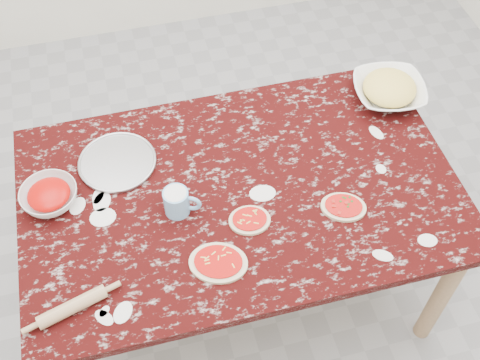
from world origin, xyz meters
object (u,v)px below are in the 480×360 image
at_px(rolling_pin, 72,307).
at_px(sauce_bowl, 50,197).
at_px(pizza_tray, 117,163).
at_px(cheese_bowl, 389,91).
at_px(worktable, 240,202).
at_px(flour_mug, 178,202).

bearing_deg(rolling_pin, sauce_bowl, 95.20).
xyz_separation_m(pizza_tray, cheese_bowl, (1.13, 0.07, 0.03)).
bearing_deg(cheese_bowl, sauce_bowl, -172.07).
height_order(worktable, flour_mug, flour_mug).
distance_m(worktable, sauce_bowl, 0.69).
distance_m(pizza_tray, flour_mug, 0.33).
height_order(worktable, cheese_bowl, cheese_bowl).
bearing_deg(sauce_bowl, pizza_tray, 25.21).
bearing_deg(rolling_pin, flour_mug, 36.65).
distance_m(sauce_bowl, rolling_pin, 0.45).
xyz_separation_m(sauce_bowl, cheese_bowl, (1.38, 0.19, 0.00)).
xyz_separation_m(sauce_bowl, rolling_pin, (0.04, -0.45, -0.01)).
distance_m(cheese_bowl, flour_mug, 1.01).
distance_m(worktable, flour_mug, 0.28).
distance_m(pizza_tray, cheese_bowl, 1.13).
height_order(pizza_tray, rolling_pin, rolling_pin).
xyz_separation_m(worktable, sauce_bowl, (-0.67, 0.11, 0.11)).
distance_m(sauce_bowl, flour_mug, 0.46).
height_order(worktable, rolling_pin, rolling_pin).
xyz_separation_m(pizza_tray, sauce_bowl, (-0.25, -0.12, 0.03)).
relative_size(pizza_tray, rolling_pin, 1.28).
bearing_deg(cheese_bowl, flour_mug, -159.92).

